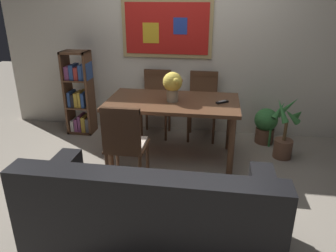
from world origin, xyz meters
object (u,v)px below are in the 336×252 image
(dining_table, at_px, (173,108))
(potted_palm, at_px, (285,133))
(dining_chair_near_left, at_px, (125,140))
(dining_chair_far_right, at_px, (203,100))
(bookshelf, at_px, (80,95))
(leather_couch, at_px, (152,220))
(potted_ivy, at_px, (266,125))
(tv_remote, at_px, (222,102))
(dining_chair_far_left, at_px, (157,97))
(flower_vase, at_px, (173,84))

(dining_table, distance_m, potted_palm, 1.40)
(dining_chair_near_left, height_order, dining_chair_far_right, same)
(bookshelf, distance_m, potted_palm, 2.80)
(leather_couch, distance_m, potted_ivy, 2.50)
(dining_table, relative_size, dining_chair_far_right, 1.68)
(leather_couch, bearing_deg, tv_remote, 72.92)
(dining_chair_far_left, height_order, potted_ivy, dining_chair_far_left)
(dining_chair_far_right, relative_size, leather_couch, 0.51)
(dining_table, relative_size, flower_vase, 4.52)
(dining_table, height_order, leather_couch, leather_couch)
(bookshelf, distance_m, potted_ivy, 2.61)
(dining_chair_far_left, height_order, leather_couch, dining_chair_far_left)
(dining_table, relative_size, tv_remote, 10.30)
(dining_chair_near_left, height_order, potted_ivy, dining_chair_near_left)
(bookshelf, xyz_separation_m, potted_palm, (2.76, -0.39, -0.24))
(flower_vase, bearing_deg, potted_palm, 10.19)
(dining_chair_near_left, relative_size, dining_chair_far_right, 1.00)
(dining_table, relative_size, dining_chair_near_left, 1.68)
(potted_ivy, bearing_deg, dining_chair_far_left, 176.04)
(dining_table, xyz_separation_m, flower_vase, (-0.00, -0.03, 0.30))
(dining_chair_near_left, distance_m, flower_vase, 0.91)
(dining_chair_far_left, height_order, bookshelf, bookshelf)
(potted_ivy, xyz_separation_m, tv_remote, (-0.61, -0.64, 0.49))
(dining_chair_near_left, bearing_deg, leather_couch, -62.78)
(flower_vase, relative_size, tv_remote, 2.28)
(dining_table, bearing_deg, tv_remote, -0.81)
(dining_chair_far_right, distance_m, bookshelf, 1.74)
(dining_chair_near_left, relative_size, tv_remote, 6.14)
(dining_chair_near_left, height_order, leather_couch, dining_chair_near_left)
(leather_couch, relative_size, bookshelf, 1.53)
(dining_chair_far_right, height_order, potted_palm, dining_chair_far_right)
(dining_chair_far_left, distance_m, potted_palm, 1.77)
(leather_couch, relative_size, potted_ivy, 3.59)
(dining_table, height_order, dining_chair_far_left, dining_chair_far_left)
(dining_table, bearing_deg, bookshelf, 156.86)
(dining_chair_near_left, xyz_separation_m, leather_couch, (0.45, -0.87, -0.23))
(tv_remote, bearing_deg, dining_chair_far_left, 140.52)
(bookshelf, bearing_deg, dining_chair_far_right, 3.93)
(leather_couch, height_order, potted_palm, leather_couch)
(potted_palm, bearing_deg, bookshelf, 171.90)
(dining_table, xyz_separation_m, potted_ivy, (1.17, 0.63, -0.38))
(dining_chair_far_left, bearing_deg, dining_table, -65.39)
(potted_ivy, distance_m, potted_palm, 0.45)
(potted_ivy, height_order, flower_vase, flower_vase)
(dining_chair_near_left, height_order, flower_vase, flower_vase)
(dining_chair_near_left, bearing_deg, tv_remote, 37.94)
(flower_vase, bearing_deg, bookshelf, 155.92)
(leather_couch, bearing_deg, flower_vase, 92.58)
(dining_chair_near_left, relative_size, leather_couch, 0.51)
(dining_chair_near_left, xyz_separation_m, bookshelf, (-1.04, 1.35, 0.02))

